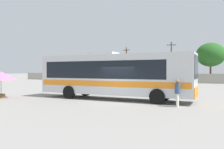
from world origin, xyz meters
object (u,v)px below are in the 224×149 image
(coach_bus_silver_orange, at_px, (112,74))
(parked_car_third_black, at_px, (166,79))
(utility_pole_far, at_px, (126,63))
(roadside_tree_midright, at_px, (211,55))
(attendant_by_bus_door, at_px, (178,91))
(parked_car_leftmost_grey, at_px, (107,78))
(parked_car_second_silver, at_px, (135,79))
(vendor_umbrella_secondary_pink, at_px, (1,76))
(roadside_tree_midleft, at_px, (173,62))
(utility_pole_near, at_px, (171,61))
(vendor_umbrella_near_gate_yellow, at_px, (63,74))
(roadside_tree_left, at_px, (137,63))

(coach_bus_silver_orange, xyz_separation_m, parked_car_third_black, (-1.58, 24.30, -1.15))
(parked_car_third_black, distance_m, utility_pole_far, 12.47)
(roadside_tree_midright, bearing_deg, attendant_by_bus_door, -89.88)
(parked_car_leftmost_grey, bearing_deg, parked_car_second_silver, -0.51)
(attendant_by_bus_door, distance_m, vendor_umbrella_secondary_pink, 13.75)
(parked_car_leftmost_grey, relative_size, roadside_tree_midleft, 0.83)
(utility_pole_near, bearing_deg, vendor_umbrella_near_gate_yellow, -103.88)
(vendor_umbrella_secondary_pink, xyz_separation_m, utility_pole_near, (6.38, 33.28, 2.35))
(utility_pole_near, distance_m, roadside_tree_left, 7.91)
(parked_car_third_black, bearing_deg, parked_car_second_silver, -176.00)
(parked_car_third_black, distance_m, roadside_tree_midright, 10.00)
(parked_car_third_black, height_order, roadside_tree_midright, roadside_tree_midright)
(coach_bus_silver_orange, bearing_deg, vendor_umbrella_secondary_pink, -156.92)
(parked_car_second_silver, relative_size, utility_pole_near, 0.56)
(roadside_tree_left, distance_m, roadside_tree_midleft, 7.76)
(parked_car_third_black, relative_size, utility_pole_far, 0.62)
(vendor_umbrella_near_gate_yellow, relative_size, parked_car_third_black, 0.49)
(vendor_umbrella_secondary_pink, distance_m, parked_car_second_silver, 27.47)
(attendant_by_bus_door, bearing_deg, vendor_umbrella_secondary_pink, -172.03)
(roadside_tree_left, bearing_deg, vendor_umbrella_secondary_pink, -87.68)
(parked_car_second_silver, distance_m, roadside_tree_midleft, 11.48)
(coach_bus_silver_orange, height_order, parked_car_second_silver, coach_bus_silver_orange)
(coach_bus_silver_orange, relative_size, vendor_umbrella_near_gate_yellow, 5.45)
(coach_bus_silver_orange, height_order, parked_car_leftmost_grey, coach_bus_silver_orange)
(parked_car_leftmost_grey, relative_size, parked_car_third_black, 1.02)
(vendor_umbrella_secondary_pink, height_order, utility_pole_far, utility_pole_far)
(utility_pole_far, relative_size, roadside_tree_midright, 0.99)
(coach_bus_silver_orange, distance_m, parked_car_third_black, 24.38)
(vendor_umbrella_near_gate_yellow, relative_size, roadside_tree_left, 0.40)
(utility_pole_near, xyz_separation_m, roadside_tree_midright, (7.14, 0.39, 1.06))
(vendor_umbrella_near_gate_yellow, distance_m, roadside_tree_midright, 29.40)
(coach_bus_silver_orange, xyz_separation_m, utility_pole_near, (-1.89, 29.76, 2.19))
(vendor_umbrella_secondary_pink, relative_size, roadside_tree_midright, 0.33)
(parked_car_second_silver, xyz_separation_m, roadside_tree_left, (-2.43, 7.23, 3.25))
(roadside_tree_left, bearing_deg, vendor_umbrella_near_gate_yellow, -86.86)
(roadside_tree_midright, bearing_deg, coach_bus_silver_orange, -99.88)
(roadside_tree_midleft, bearing_deg, parked_car_leftmost_grey, -138.14)
(vendor_umbrella_secondary_pink, height_order, roadside_tree_midright, roadside_tree_midright)
(vendor_umbrella_secondary_pink, relative_size, parked_car_third_black, 0.53)
(roadside_tree_midleft, bearing_deg, parked_car_second_silver, -116.45)
(parked_car_leftmost_grey, distance_m, parked_car_second_silver, 6.02)
(roadside_tree_midleft, bearing_deg, roadside_tree_left, -160.47)
(coach_bus_silver_orange, relative_size, attendant_by_bus_door, 7.23)
(attendant_by_bus_door, distance_m, parked_car_leftmost_grey, 31.62)
(attendant_by_bus_door, xyz_separation_m, vendor_umbrella_secondary_pink, (-13.59, -1.90, 0.84))
(utility_pole_far, bearing_deg, vendor_umbrella_near_gate_yellow, -81.99)
(parked_car_leftmost_grey, height_order, utility_pole_near, utility_pole_near)
(coach_bus_silver_orange, bearing_deg, roadside_tree_midleft, 94.01)
(vendor_umbrella_near_gate_yellow, xyz_separation_m, roadside_tree_midleft, (5.84, 29.51, 2.32))
(attendant_by_bus_door, height_order, parked_car_third_black, attendant_by_bus_door)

